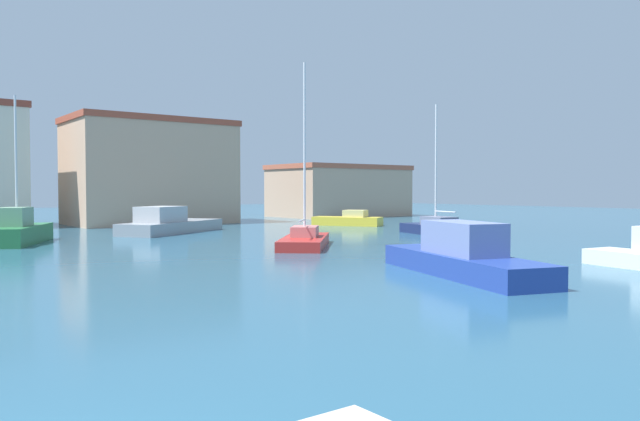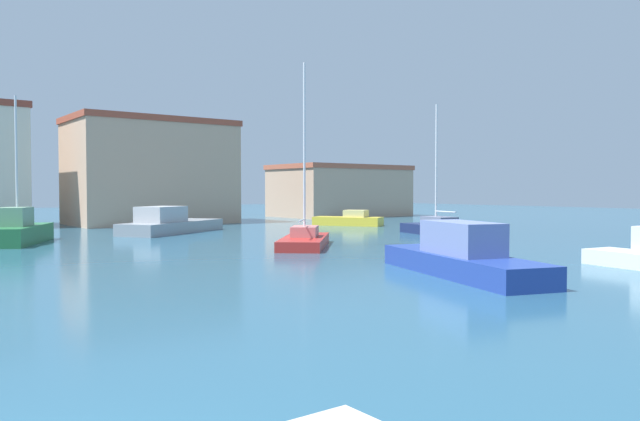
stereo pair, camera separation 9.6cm
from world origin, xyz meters
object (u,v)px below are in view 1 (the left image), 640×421
Objects in this scene: motorboat_yellow_far_right at (349,220)px; sailboat_red_near_pier at (305,239)px; sailboat_navy_far_left at (436,227)px; sailboat_green_mid_harbor at (17,231)px; motorboat_grey_inner_mooring at (169,224)px; motorboat_blue_distant_north at (462,256)px.

sailboat_red_near_pier is (-13.54, -12.75, -0.05)m from motorboat_yellow_far_right.
sailboat_green_mid_harbor is at bearing 158.11° from sailboat_navy_far_left.
sailboat_red_near_pier is at bearing -83.17° from motorboat_grey_inner_mooring.
sailboat_green_mid_harbor is 1.40× the size of motorboat_yellow_far_right.
motorboat_yellow_far_right is 0.68× the size of sailboat_navy_far_left.
motorboat_yellow_far_right is (25.00, 2.02, -0.23)m from sailboat_green_mid_harbor.
sailboat_red_near_pier is (-11.54, -1.48, -0.08)m from sailboat_navy_far_left.
motorboat_grey_inner_mooring is at bearing 15.31° from sailboat_green_mid_harbor.
motorboat_yellow_far_right is 0.65× the size of motorboat_grey_inner_mooring.
motorboat_blue_distant_north is 28.86m from motorboat_yellow_far_right.
sailboat_red_near_pier reaches higher than motorboat_grey_inner_mooring.
sailboat_navy_far_left reaches higher than sailboat_green_mid_harbor.
sailboat_navy_far_left is at bearing -21.89° from sailboat_green_mid_harbor.
motorboat_blue_distant_north reaches higher than motorboat_grey_inner_mooring.
sailboat_red_near_pier is at bearing -136.74° from motorboat_yellow_far_right.
sailboat_green_mid_harbor is 10.21m from motorboat_grey_inner_mooring.
sailboat_red_near_pier reaches higher than motorboat_yellow_far_right.
sailboat_green_mid_harbor is 0.85× the size of sailboat_red_near_pier.
motorboat_grey_inner_mooring is (-13.14, 11.94, 0.14)m from sailboat_navy_far_left.
sailboat_green_mid_harbor is at bearing -175.38° from motorboat_yellow_far_right.
sailboat_navy_far_left is 0.90× the size of sailboat_red_near_pier.
motorboat_blue_distant_north reaches higher than motorboat_yellow_far_right.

